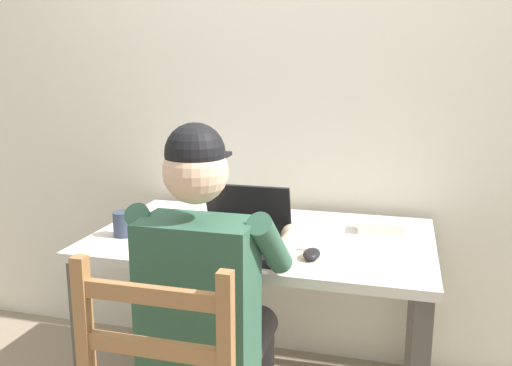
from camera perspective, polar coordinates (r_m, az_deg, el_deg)
The scene contains 11 objects.
back_wall at distance 2.55m, azimuth 3.53°, elevation 9.68°, with size 6.00×0.04×2.60m.
desk at distance 2.21m, azimuth 0.70°, elevation -7.85°, with size 1.32×0.81×0.75m.
seated_person at distance 1.78m, azimuth -4.75°, elevation -11.54°, with size 0.50×0.60×1.26m.
laptop at distance 2.00m, azimuth -1.53°, elevation -5.45°, with size 0.33×0.30×0.23m.
computer_mouse at distance 1.92m, azimuth 5.85°, elevation -7.40°, with size 0.06×0.10×0.03m, color black.
coffee_mug_white at distance 2.44m, azimuth 1.11°, elevation -2.20°, with size 0.12×0.08×0.10m.
coffee_mug_dark at distance 2.21m, azimuth -13.65°, elevation -4.19°, with size 0.12×0.08×0.10m.
book_stack_main at distance 2.26m, azimuth 12.93°, elevation -4.46°, with size 0.20×0.12×0.04m.
paper_pile_near_laptop at distance 2.04m, azimuth 14.33°, elevation -7.00°, with size 0.19×0.19×0.00m, color white.
paper_pile_back_corner at distance 2.36m, azimuth -2.30°, elevation -3.77°, with size 0.22×0.16×0.02m, color white.
paper_pile_side at distance 2.09m, azimuth 3.29°, elevation -6.10°, with size 0.23×0.16×0.01m, color white.
Camera 1 is at (0.52, -2.01, 1.42)m, focal length 38.18 mm.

